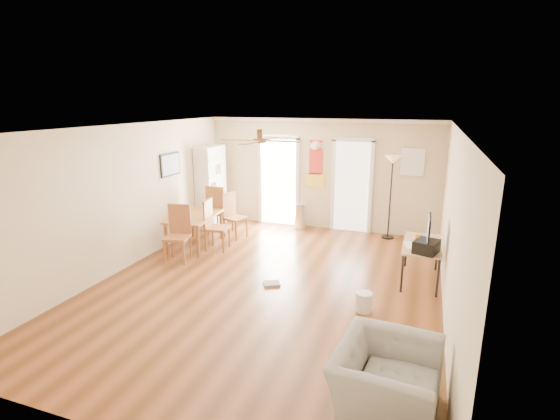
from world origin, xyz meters
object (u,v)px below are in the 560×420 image
at_px(armchair, 386,382).
at_px(wastebasket_a, 364,302).
at_px(dining_table, 195,231).
at_px(dining_chair_right_b, 217,225).
at_px(computer_desk, 421,262).
at_px(torchiere_lamp, 390,198).
at_px(dining_chair_right_a, 235,216).
at_px(dining_chair_far, 220,209).
at_px(trash_can, 300,216).
at_px(bookshelf, 211,187).
at_px(printer, 426,247).
at_px(dining_chair_near, 177,234).

bearing_deg(armchair, wastebasket_a, 19.99).
bearing_deg(dining_table, armchair, -40.69).
xyz_separation_m(dining_chair_right_b, computer_desk, (3.99, -0.23, -0.19)).
xyz_separation_m(dining_chair_right_b, torchiere_lamp, (3.25, 1.94, 0.41)).
height_order(dining_chair_right_a, wastebasket_a, dining_chair_right_a).
height_order(torchiere_lamp, wastebasket_a, torchiere_lamp).
height_order(dining_chair_far, trash_can, dining_chair_far).
relative_size(dining_table, dining_chair_right_a, 1.35).
distance_m(trash_can, torchiere_lamp, 2.15).
distance_m(bookshelf, trash_can, 2.28).
relative_size(computer_desk, printer, 3.18).
bearing_deg(dining_chair_right_b, dining_chair_right_a, -7.26).
height_order(trash_can, armchair, armchair).
relative_size(dining_table, dining_chair_right_b, 1.30).
relative_size(dining_chair_far, trash_can, 1.83).
height_order(printer, wastebasket_a, printer).
distance_m(dining_chair_far, printer, 4.81).
height_order(bookshelf, dining_chair_near, bookshelf).
distance_m(dining_chair_near, printer, 4.48).
bearing_deg(trash_can, torchiere_lamp, -0.32).
bearing_deg(torchiere_lamp, trash_can, 179.68).
xyz_separation_m(trash_can, printer, (2.86, -2.61, 0.45)).
relative_size(bookshelf, computer_desk, 1.58).
height_order(dining_chair_right_b, dining_chair_near, dining_chair_near).
relative_size(dining_chair_right_a, dining_chair_right_b, 0.96).
bearing_deg(dining_chair_near, torchiere_lamp, 25.07).
relative_size(trash_can, printer, 1.59).
bearing_deg(armchair, computer_desk, 1.96).
bearing_deg(printer, dining_table, -171.01).
bearing_deg(bookshelf, wastebasket_a, -45.05).
xyz_separation_m(trash_can, computer_desk, (2.80, -2.18, 0.02)).
xyz_separation_m(computer_desk, armchair, (-0.24, -3.43, 0.02)).
height_order(computer_desk, printer, printer).
relative_size(dining_chair_right_a, printer, 2.56).
xyz_separation_m(dining_chair_right_a, dining_chair_right_b, (0.00, -0.86, 0.02)).
distance_m(dining_chair_right_a, dining_chair_right_b, 0.86).
bearing_deg(dining_chair_far, bookshelf, -41.48).
bearing_deg(trash_can, dining_chair_right_b, -121.34).
bearing_deg(computer_desk, torchiere_lamp, 108.75).
xyz_separation_m(torchiere_lamp, computer_desk, (0.74, -2.17, -0.60)).
height_order(bookshelf, trash_can, bookshelf).
height_order(bookshelf, dining_chair_right_a, bookshelf).
xyz_separation_m(dining_table, dining_chair_right_a, (0.55, 0.82, 0.16)).
height_order(bookshelf, armchair, bookshelf).
relative_size(bookshelf, armchair, 1.80).
relative_size(dining_chair_near, dining_chair_far, 0.94).
distance_m(dining_chair_near, armchair, 5.04).
relative_size(dining_table, wastebasket_a, 4.70).
bearing_deg(torchiere_lamp, dining_chair_right_b, -149.13).
xyz_separation_m(dining_chair_right_b, dining_chair_far, (-0.46, 1.02, 0.05)).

